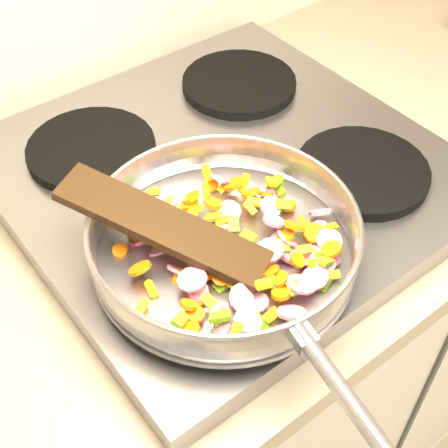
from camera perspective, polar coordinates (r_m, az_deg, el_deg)
base_cabinet at (r=1.67m, az=19.38°, el=1.49°), size 3.00×0.65×0.86m
cooktop at (r=0.93m, az=0.02°, el=4.57°), size 0.60×0.60×0.04m
grate_fl at (r=0.77m, az=-1.83°, el=-3.62°), size 0.19×0.19×0.02m
grate_fr at (r=0.91m, az=12.53°, el=4.74°), size 0.19×0.19×0.02m
grate_bl at (r=0.95m, az=-12.04°, el=6.73°), size 0.19×0.19×0.02m
grate_br at (r=1.07m, az=1.39°, el=12.73°), size 0.19×0.19×0.02m
saute_pan at (r=0.74m, az=0.07°, el=-1.21°), size 0.37×0.53×0.06m
vegetable_heap at (r=0.75m, az=1.27°, el=-1.92°), size 0.29×0.28×0.05m
wooden_spatula at (r=0.73m, az=-5.62°, el=-0.15°), size 0.18×0.26×0.06m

